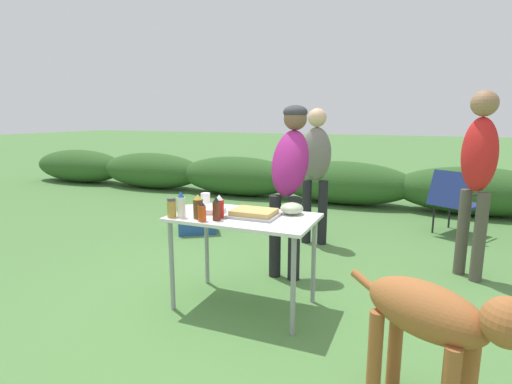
{
  "coord_description": "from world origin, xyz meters",
  "views": [
    {
      "loc": [
        1.24,
        -2.7,
        1.5
      ],
      "look_at": [
        0.01,
        0.21,
        0.89
      ],
      "focal_mm": 28.0,
      "sensor_mm": 36.0,
      "label": 1
    }
  ],
  "objects_px": {
    "standing_person_in_red_jacket": "(290,170)",
    "ketchup_bottle": "(219,207)",
    "spice_jar": "(172,208)",
    "hot_sauce_bottle": "(202,212)",
    "plate_stack": "(212,209)",
    "food_tray": "(254,213)",
    "dog": "(435,322)",
    "mixing_bowl": "(292,208)",
    "bbq_sauce_bottle": "(216,209)",
    "standing_person_in_olive_jacket": "(316,164)",
    "cooler_box": "(197,220)",
    "standing_person_in_dark_puffer": "(478,166)",
    "beer_bottle": "(198,207)",
    "camp_chair_green_behind_table": "(454,199)",
    "folding_table": "(244,226)",
    "paper_cup_stack": "(206,199)",
    "mayo_bottle": "(181,205)"
  },
  "relations": [
    {
      "from": "mayo_bottle",
      "to": "cooler_box",
      "type": "height_order",
      "value": "mayo_bottle"
    },
    {
      "from": "food_tray",
      "to": "mixing_bowl",
      "type": "distance_m",
      "value": 0.31
    },
    {
      "from": "dog",
      "to": "folding_table",
      "type": "bearing_deg",
      "value": -88.23
    },
    {
      "from": "mixing_bowl",
      "to": "standing_person_in_olive_jacket",
      "type": "relative_size",
      "value": 0.11
    },
    {
      "from": "bbq_sauce_bottle",
      "to": "standing_person_in_dark_puffer",
      "type": "xyz_separation_m",
      "value": [
        1.83,
        1.53,
        0.23
      ]
    },
    {
      "from": "spice_jar",
      "to": "hot_sauce_bottle",
      "type": "bearing_deg",
      "value": -2.56
    },
    {
      "from": "ketchup_bottle",
      "to": "spice_jar",
      "type": "relative_size",
      "value": 1.19
    },
    {
      "from": "beer_bottle",
      "to": "standing_person_in_red_jacket",
      "type": "relative_size",
      "value": 0.12
    },
    {
      "from": "camp_chair_green_behind_table",
      "to": "cooler_box",
      "type": "height_order",
      "value": "camp_chair_green_behind_table"
    },
    {
      "from": "standing_person_in_olive_jacket",
      "to": "cooler_box",
      "type": "xyz_separation_m",
      "value": [
        -1.52,
        -0.16,
        -0.78
      ]
    },
    {
      "from": "standing_person_in_olive_jacket",
      "to": "ketchup_bottle",
      "type": "bearing_deg",
      "value": -103.33
    },
    {
      "from": "mixing_bowl",
      "to": "paper_cup_stack",
      "type": "relative_size",
      "value": 1.68
    },
    {
      "from": "standing_person_in_olive_jacket",
      "to": "standing_person_in_dark_puffer",
      "type": "bearing_deg",
      "value": -21.37
    },
    {
      "from": "food_tray",
      "to": "plate_stack",
      "type": "bearing_deg",
      "value": 177.56
    },
    {
      "from": "plate_stack",
      "to": "dog",
      "type": "bearing_deg",
      "value": -25.48
    },
    {
      "from": "mixing_bowl",
      "to": "bbq_sauce_bottle",
      "type": "bearing_deg",
      "value": -138.96
    },
    {
      "from": "paper_cup_stack",
      "to": "beer_bottle",
      "type": "xyz_separation_m",
      "value": [
        0.17,
        -0.4,
        0.03
      ]
    },
    {
      "from": "mayo_bottle",
      "to": "dog",
      "type": "distance_m",
      "value": 1.86
    },
    {
      "from": "folding_table",
      "to": "cooler_box",
      "type": "relative_size",
      "value": 1.91
    },
    {
      "from": "bbq_sauce_bottle",
      "to": "dog",
      "type": "xyz_separation_m",
      "value": [
        1.48,
        -0.56,
        -0.29
      ]
    },
    {
      "from": "ketchup_bottle",
      "to": "spice_jar",
      "type": "distance_m",
      "value": 0.36
    },
    {
      "from": "ketchup_bottle",
      "to": "cooler_box",
      "type": "height_order",
      "value": "ketchup_bottle"
    },
    {
      "from": "mixing_bowl",
      "to": "hot_sauce_bottle",
      "type": "bearing_deg",
      "value": -139.59
    },
    {
      "from": "standing_person_in_red_jacket",
      "to": "standing_person_in_dark_puffer",
      "type": "xyz_separation_m",
      "value": [
        1.58,
        0.56,
        0.05
      ]
    },
    {
      "from": "spice_jar",
      "to": "camp_chair_green_behind_table",
      "type": "bearing_deg",
      "value": 54.83
    },
    {
      "from": "plate_stack",
      "to": "ketchup_bottle",
      "type": "relative_size",
      "value": 1.35
    },
    {
      "from": "hot_sauce_bottle",
      "to": "standing_person_in_olive_jacket",
      "type": "distance_m",
      "value": 2.07
    },
    {
      "from": "beer_bottle",
      "to": "hot_sauce_bottle",
      "type": "bearing_deg",
      "value": -42.19
    },
    {
      "from": "plate_stack",
      "to": "ketchup_bottle",
      "type": "distance_m",
      "value": 0.22
    },
    {
      "from": "spice_jar",
      "to": "standing_person_in_dark_puffer",
      "type": "xyz_separation_m",
      "value": [
        2.18,
        1.58,
        0.24
      ]
    },
    {
      "from": "standing_person_in_olive_jacket",
      "to": "folding_table",
      "type": "bearing_deg",
      "value": -99.24
    },
    {
      "from": "mixing_bowl",
      "to": "bbq_sauce_bottle",
      "type": "height_order",
      "value": "bbq_sauce_bottle"
    },
    {
      "from": "standing_person_in_red_jacket",
      "to": "ketchup_bottle",
      "type": "bearing_deg",
      "value": -103.76
    },
    {
      "from": "food_tray",
      "to": "dog",
      "type": "bearing_deg",
      "value": -31.2
    },
    {
      "from": "beer_bottle",
      "to": "camp_chair_green_behind_table",
      "type": "distance_m",
      "value": 3.55
    },
    {
      "from": "standing_person_in_red_jacket",
      "to": "mixing_bowl",
      "type": "bearing_deg",
      "value": -67.75
    },
    {
      "from": "plate_stack",
      "to": "standing_person_in_olive_jacket",
      "type": "bearing_deg",
      "value": 77.24
    },
    {
      "from": "cooler_box",
      "to": "plate_stack",
      "type": "bearing_deg",
      "value": -88.7
    },
    {
      "from": "beer_bottle",
      "to": "spice_jar",
      "type": "height_order",
      "value": "beer_bottle"
    },
    {
      "from": "plate_stack",
      "to": "paper_cup_stack",
      "type": "bearing_deg",
      "value": 130.96
    },
    {
      "from": "beer_bottle",
      "to": "dog",
      "type": "relative_size",
      "value": 0.21
    },
    {
      "from": "hot_sauce_bottle",
      "to": "spice_jar",
      "type": "relative_size",
      "value": 1.0
    },
    {
      "from": "spice_jar",
      "to": "camp_chair_green_behind_table",
      "type": "xyz_separation_m",
      "value": [
        2.12,
        3.01,
        -0.34
      ]
    },
    {
      "from": "plate_stack",
      "to": "dog",
      "type": "distance_m",
      "value": 1.83
    },
    {
      "from": "plate_stack",
      "to": "cooler_box",
      "type": "relative_size",
      "value": 0.42
    },
    {
      "from": "food_tray",
      "to": "ketchup_bottle",
      "type": "height_order",
      "value": "ketchup_bottle"
    },
    {
      "from": "beer_bottle",
      "to": "dog",
      "type": "bearing_deg",
      "value": -19.05
    },
    {
      "from": "mayo_bottle",
      "to": "camp_chair_green_behind_table",
      "type": "height_order",
      "value": "mayo_bottle"
    },
    {
      "from": "standing_person_in_olive_jacket",
      "to": "cooler_box",
      "type": "bearing_deg",
      "value": -179.99
    },
    {
      "from": "bbq_sauce_bottle",
      "to": "mixing_bowl",
      "type": "bearing_deg",
      "value": 41.04
    }
  ]
}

